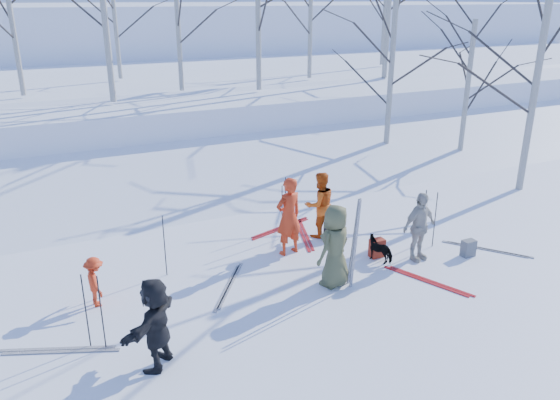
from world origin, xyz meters
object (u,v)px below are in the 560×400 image
skier_red_north (289,216)px  backpack_grey (468,248)px  skier_olive_center (335,246)px  backpack_dark (332,231)px  skier_cream_east (419,227)px  dog (381,249)px  skier_grey_west (156,323)px  skier_red_seated (95,282)px  backpack_red (377,248)px  skier_redor_behind (320,205)px

skier_red_north → backpack_grey: skier_red_north is taller
skier_olive_center → backpack_dark: size_ratio=4.27×
skier_cream_east → dog: skier_cream_east is taller
skier_grey_west → backpack_dark: 5.82m
skier_red_north → backpack_dark: 1.51m
backpack_grey → skier_red_seated: bearing=169.6°
skier_red_seated → skier_grey_west: (0.61, -2.29, 0.27)m
skier_red_north → backpack_grey: bearing=142.1°
skier_red_north → backpack_dark: (1.31, 0.28, -0.70)m
dog → backpack_red: size_ratio=1.56×
skier_red_north → skier_grey_west: bearing=26.7°
skier_redor_behind → skier_red_north: bearing=25.4°
backpack_red → backpack_grey: bearing=-24.7°
skier_olive_center → dog: skier_olive_center is taller
backpack_red → backpack_grey: 2.06m
skier_olive_center → backpack_dark: skier_olive_center is taller
skier_red_north → skier_redor_behind: (1.10, 0.54, -0.09)m
skier_olive_center → skier_red_north: size_ratio=0.95×
skier_redor_behind → skier_red_seated: size_ratio=1.65×
skier_grey_west → backpack_dark: (4.96, 3.00, -0.56)m
dog → backpack_grey: dog is taller
skier_redor_behind → dog: 1.91m
skier_olive_center → skier_grey_west: skier_olive_center is taller
skier_red_north → backpack_red: size_ratio=4.29×
skier_red_north → backpack_red: skier_red_north is taller
skier_redor_behind → backpack_grey: 3.52m
skier_redor_behind → skier_cream_east: (1.32, -2.05, -0.03)m
skier_red_north → skier_cream_east: bearing=138.0°
skier_olive_center → skier_redor_behind: 2.42m
skier_red_seated → skier_red_north: bearing=-89.1°
skier_red_north → dog: skier_red_north is taller
skier_red_north → skier_red_seated: size_ratio=1.84×
skier_red_seated → backpack_red: size_ratio=2.34×
backpack_grey → backpack_dark: size_ratio=0.95×
skier_redor_behind → skier_grey_west: (-4.75, -3.27, -0.05)m
skier_red_north → dog: (1.67, -1.20, -0.63)m
skier_red_north → dog: 2.15m
backpack_red → dog: bearing=-100.2°
skier_grey_west → dog: (5.32, 1.52, -0.48)m
skier_cream_east → backpack_dark: (-1.12, 1.78, -0.58)m
backpack_red → backpack_dark: (-0.40, 1.29, -0.01)m
backpack_dark → skier_red_seated: bearing=-172.6°
skier_red_north → backpack_red: bearing=139.0°
skier_cream_east → backpack_grey: size_ratio=4.11×
skier_redor_behind → backpack_red: 1.78m
skier_redor_behind → skier_red_seated: bearing=9.7°
backpack_red → skier_red_north: bearing=149.2°
skier_red_north → backpack_dark: skier_red_north is taller
skier_grey_west → backpack_grey: size_ratio=4.00×
skier_redor_behind → backpack_red: bearing=110.4°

